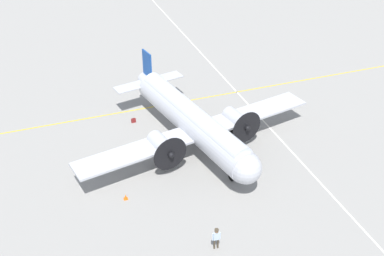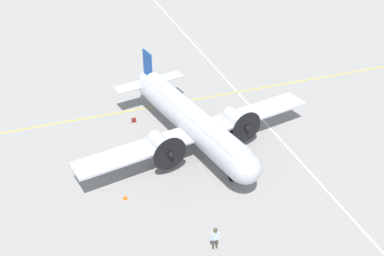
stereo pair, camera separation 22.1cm
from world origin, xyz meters
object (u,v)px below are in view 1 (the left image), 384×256
(traffic_cone, at_px, (126,197))
(airliner_main, at_px, (195,122))
(crew_foreground, at_px, (216,236))
(suitcase_near_door, at_px, (134,120))

(traffic_cone, bearing_deg, airliner_main, -146.44)
(traffic_cone, bearing_deg, crew_foreground, 123.41)
(crew_foreground, bearing_deg, suitcase_near_door, 99.72)
(crew_foreground, relative_size, suitcase_near_door, 3.87)
(airliner_main, relative_size, suitcase_near_door, 49.60)
(suitcase_near_door, height_order, traffic_cone, suitcase_near_door)
(airliner_main, xyz_separation_m, suitcase_near_door, (4.32, -5.96, -2.37))
(suitcase_near_door, distance_m, traffic_cone, 11.58)
(crew_foreground, distance_m, suitcase_near_door, 18.43)
(airliner_main, distance_m, traffic_cone, 9.55)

